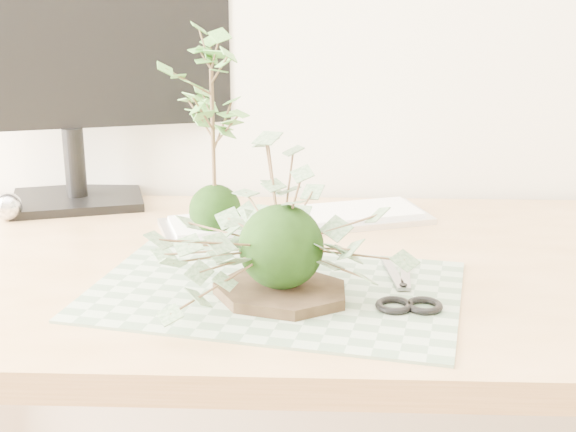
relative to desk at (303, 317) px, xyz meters
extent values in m
cube|color=tan|center=(0.00, 0.00, 0.07)|extent=(1.60, 0.70, 0.04)
cube|color=#567257|center=(-0.04, -0.11, 0.09)|extent=(0.55, 0.42, 0.00)
cylinder|color=black|center=(-0.03, -0.14, 0.10)|extent=(0.23, 0.23, 0.01)
sphere|color=black|center=(-0.03, -0.14, 0.16)|extent=(0.11, 0.11, 0.11)
sphere|color=black|center=(-0.15, 0.12, 0.13)|extent=(0.08, 0.08, 0.08)
cylinder|color=#4E3A24|center=(-0.15, 0.12, 0.25)|extent=(0.01, 0.01, 0.21)
cube|color=silver|center=(-0.01, 0.18, 0.09)|extent=(0.48, 0.27, 0.01)
cube|color=white|center=(-0.01, 0.18, 0.10)|extent=(0.44, 0.24, 0.01)
cube|color=black|center=(-0.42, 0.29, 0.10)|extent=(0.27, 0.23, 0.02)
cylinder|color=black|center=(-0.42, 0.29, 0.17)|extent=(0.04, 0.04, 0.13)
cube|color=black|center=(-0.42, 0.30, 0.41)|extent=(0.56, 0.19, 0.37)
sphere|color=white|center=(-0.51, 0.19, 0.11)|extent=(0.05, 0.05, 0.05)
cube|color=gray|center=(0.13, -0.06, 0.09)|extent=(0.03, 0.12, 0.00)
cube|color=gray|center=(0.15, -0.06, 0.09)|extent=(0.02, 0.12, 0.00)
torus|color=black|center=(0.12, -0.17, 0.10)|extent=(0.05, 0.05, 0.01)
torus|color=black|center=(0.16, -0.17, 0.10)|extent=(0.05, 0.05, 0.01)
camera|label=1|loc=(0.02, -1.11, 0.51)|focal=50.00mm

